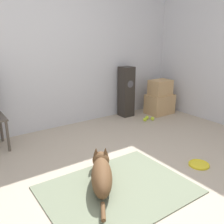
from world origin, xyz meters
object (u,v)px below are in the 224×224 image
Objects in this scene: cardboard_box_upper at (160,87)px; tennis_ball_by_boxes at (147,117)px; cardboard_box_lower at (160,104)px; dog at (102,173)px; floor_speaker at (126,92)px; tennis_ball_loose_on_carpet at (152,119)px; frisbee at (199,164)px; tennis_ball_near_speaker at (145,119)px.

tennis_ball_by_boxes is at bearing -163.01° from cardboard_box_upper.
cardboard_box_lower reaches higher than tennis_ball_by_boxes.
dog reaches higher than tennis_ball_by_boxes.
tennis_ball_loose_on_carpet is at bearing -66.53° from floor_speaker.
tennis_ball_by_boxes is (-0.44, -0.14, -0.15)m from cardboard_box_lower.
cardboard_box_lower is at bearing -22.85° from floor_speaker.
frisbee is 3.63× the size of tennis_ball_near_speaker.
tennis_ball_loose_on_carpet is at bearing -149.44° from cardboard_box_upper.
cardboard_box_upper is 0.66m from tennis_ball_loose_on_carpet.
tennis_ball_loose_on_carpet is (0.15, -0.04, 0.00)m from tennis_ball_near_speaker.
floor_speaker reaches higher than tennis_ball_loose_on_carpet.
dog is at bearing -147.96° from cardboard_box_lower.
frisbee is 0.26× the size of floor_speaker.
cardboard_box_upper is 6.05× the size of tennis_ball_by_boxes.
dog reaches higher than tennis_ball_loose_on_carpet.
tennis_ball_loose_on_carpet is at bearing 32.39° from dog.
frisbee is at bearing -122.07° from cardboard_box_lower.
cardboard_box_lower reaches higher than frisbee.
floor_speaker is 0.69m from tennis_ball_loose_on_carpet.
cardboard_box_upper is at bearing -157.28° from cardboard_box_lower.
cardboard_box_upper is 0.67m from floor_speaker.
cardboard_box_upper is (1.07, 1.72, 0.50)m from frisbee.
cardboard_box_upper is 0.75m from tennis_ball_near_speaker.
tennis_ball_by_boxes is 0.11m from tennis_ball_loose_on_carpet.
frisbee is 1.71m from tennis_ball_by_boxes.
cardboard_box_upper reaches higher than dog.
tennis_ball_near_speaker is at bearing 35.51° from dog.
floor_speaker is 13.90× the size of tennis_ball_loose_on_carpet.
frisbee is at bearing -114.49° from tennis_ball_loose_on_carpet.
cardboard_box_lower is 1.25× the size of cardboard_box_upper.
dog is at bearing -144.49° from tennis_ball_near_speaker.
tennis_ball_by_boxes is (1.78, 1.26, -0.10)m from dog.
floor_speaker is at bearing 156.71° from cardboard_box_upper.
floor_speaker is (0.46, 1.98, 0.45)m from frisbee.
tennis_ball_by_boxes is 1.00× the size of tennis_ball_loose_on_carpet.
tennis_ball_by_boxes is at bearing 111.30° from tennis_ball_loose_on_carpet.
cardboard_box_upper is at bearing 30.56° from tennis_ball_loose_on_carpet.
tennis_ball_loose_on_carpet is at bearing -15.43° from tennis_ball_near_speaker.
floor_speaker reaches higher than cardboard_box_upper.
dog is at bearing -147.93° from cardboard_box_upper.
frisbee is 1.62m from tennis_ball_near_speaker.
tennis_ball_by_boxes is (0.64, 1.59, 0.02)m from frisbee.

